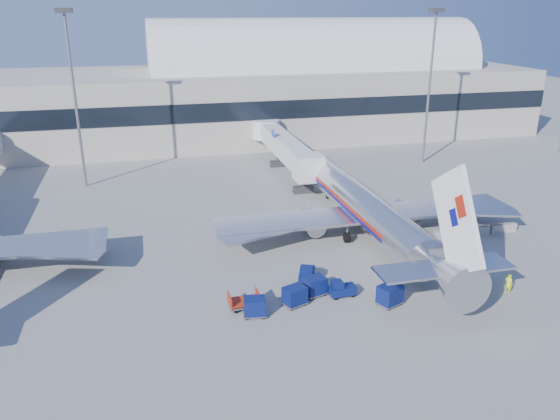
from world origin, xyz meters
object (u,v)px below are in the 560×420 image
object	(u,v)px
barrier_near	(448,234)
cart_open_red	(244,302)
barrier_far	(503,228)
tug_lead	(341,289)
mast_west	(72,74)
cart_train_b	(295,296)
ramp_worker	(509,283)
barrier_mid	(476,231)
tug_left	(307,274)
airliner_main	(368,210)
cart_solo_far	(475,272)
tug_right	(436,252)
cart_solo_near	(390,295)
jetbridge_near	(282,144)
cart_train_a	(315,286)
mast_east	(431,65)
cart_train_c	(255,307)

from	to	relation	value
barrier_near	cart_open_red	world-z (taller)	barrier_near
barrier_far	tug_lead	size ratio (longest dim) A/B	1.34
mast_west	barrier_near	xyz separation A→B (m)	(38.00, -28.00, -14.34)
cart_train_b	ramp_worker	distance (m)	18.09
barrier_mid	tug_left	size ratio (longest dim) A/B	1.08
airliner_main	tug_lead	bearing A→B (deg)	-121.67
mast_west	cart_solo_far	distance (m)	53.14
barrier_far	tug_right	world-z (taller)	tug_right
barrier_mid	cart_train_b	size ratio (longest dim) A/B	1.38
cart_train_b	cart_solo_near	distance (m)	7.66
jetbridge_near	tug_lead	world-z (taller)	jetbridge_near
barrier_near	cart_solo_far	distance (m)	9.73
cart_train_b	tug_left	bearing A→B (deg)	39.28
barrier_far	cart_train_b	size ratio (longest dim) A/B	1.38
mast_west	cart_solo_far	size ratio (longest dim) A/B	10.96
airliner_main	barrier_far	size ratio (longest dim) A/B	12.42
cart_solo_far	ramp_worker	xyz separation A→B (m)	(1.55, -2.48, 0.01)
tug_right	cart_train_b	distance (m)	16.39
barrier_far	cart_train_a	xyz separation A→B (m)	(-23.72, -8.18, 0.41)
barrier_far	ramp_worker	distance (m)	14.18
ramp_worker	cart_solo_far	bearing A→B (deg)	1.68
airliner_main	cart_solo_near	world-z (taller)	airliner_main
mast_east	tug_left	xyz separation A→B (m)	(-29.09, -33.72, -14.05)
barrier_near	ramp_worker	bearing A→B (deg)	-96.11
barrier_far	barrier_mid	bearing A→B (deg)	180.00
cart_train_c	cart_solo_near	xyz separation A→B (m)	(10.89, -0.98, 0.09)
barrier_far	tug_lead	xyz separation A→B (m)	(-21.62, -8.88, 0.20)
tug_right	cart_train_a	bearing A→B (deg)	-121.98
barrier_near	cart_train_c	world-z (taller)	cart_train_c
barrier_mid	cart_solo_far	xyz separation A→B (m)	(-6.12, -9.31, 0.42)
mast_west	cart_open_red	xyz separation A→B (m)	(14.81, -36.78, -14.33)
jetbridge_near	tug_right	distance (m)	33.79
barrier_far	cart_solo_far	xyz separation A→B (m)	(-9.42, -9.31, 0.42)
cart_train_b	cart_solo_far	size ratio (longest dim) A/B	1.06
cart_solo_near	mast_east	bearing A→B (deg)	35.34
airliner_main	mast_east	xyz separation A→B (m)	(20.00, 25.49, 11.87)
cart_solo_near	tug_right	bearing A→B (deg)	17.59
mast_west	cart_solo_far	bearing A→B (deg)	-46.68
tug_lead	cart_train_b	xyz separation A→B (m)	(-4.16, -0.49, 0.20)
cart_train_a	barrier_far	bearing A→B (deg)	3.19
airliner_main	cart_train_a	bearing A→B (deg)	-130.47
tug_lead	cart_train_a	size ratio (longest dim) A/B	1.05
barrier_mid	barrier_near	bearing A→B (deg)	180.00
mast_east	cart_solo_far	world-z (taller)	mast_east
cart_solo_near	tug_left	bearing A→B (deg)	110.83
mast_west	cart_train_b	bearing A→B (deg)	-63.27
airliner_main	mast_west	distance (m)	41.12
cart_train_a	airliner_main	bearing A→B (deg)	33.68
tug_lead	tug_left	distance (m)	3.78
tug_lead	tug_left	world-z (taller)	tug_left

